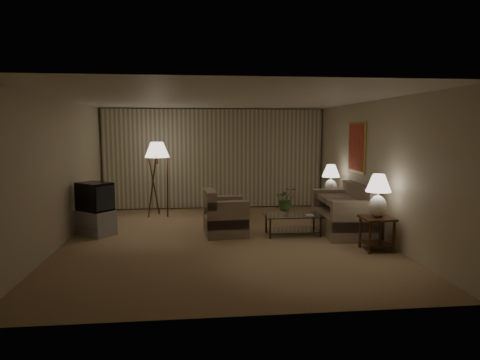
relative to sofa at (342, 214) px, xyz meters
name	(u,v)px	position (x,y,z in m)	size (l,w,h in m)	color
ground	(223,239)	(-2.50, -0.28, -0.40)	(7.00, 7.00, 0.00)	#997854
room_shell	(219,147)	(-2.48, 1.22, 1.35)	(6.04, 7.02, 2.72)	beige
sofa	(342,214)	(0.00, 0.00, 0.00)	(1.88, 1.09, 0.79)	gray
armchair	(225,217)	(-2.42, 0.09, -0.03)	(0.99, 0.95, 0.73)	gray
side_table_near	(377,228)	(0.15, -1.35, 0.02)	(0.53, 0.53, 0.60)	#361D0E
side_table_far	(330,204)	(0.15, 1.25, 0.00)	(0.46, 0.38, 0.60)	#361D0E
table_lamp_near	(378,192)	(0.15, -1.35, 0.65)	(0.44, 0.44, 0.76)	white
table_lamp_far	(331,177)	(0.15, 1.25, 0.63)	(0.42, 0.42, 0.72)	white
coffee_table	(293,222)	(-1.07, -0.10, -0.12)	(1.15, 0.63, 0.41)	silver
tv_cabinet	(96,222)	(-5.05, 0.37, -0.15)	(0.89, 0.86, 0.50)	#98999B
crt_tv	(95,197)	(-5.05, 0.37, 0.39)	(0.81, 0.80, 0.57)	black
floor_lamp	(158,178)	(-3.93, 2.13, 0.56)	(0.59, 0.59, 1.83)	#361D0E
ottoman	(230,210)	(-2.20, 1.62, -0.19)	(0.62, 0.62, 0.42)	#A54F38
vase	(286,211)	(-1.22, -0.10, 0.10)	(0.15, 0.15, 0.16)	white
flowers	(286,196)	(-1.22, -0.10, 0.41)	(0.42, 0.37, 0.47)	#467433
book	(306,215)	(-0.82, -0.20, 0.03)	(0.15, 0.20, 0.02)	olive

